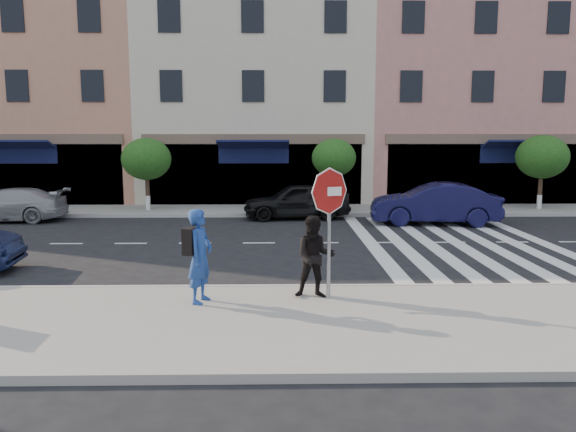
% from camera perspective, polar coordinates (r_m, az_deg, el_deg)
% --- Properties ---
extents(ground, '(120.00, 120.00, 0.00)m').
position_cam_1_polar(ground, '(13.71, -3.52, -6.00)').
color(ground, black).
rests_on(ground, ground).
extents(sidewalk_near, '(60.00, 4.50, 0.15)m').
position_cam_1_polar(sidewalk_near, '(10.10, -4.44, -10.88)').
color(sidewalk_near, gray).
rests_on(sidewalk_near, ground).
extents(sidewalk_far, '(60.00, 3.00, 0.15)m').
position_cam_1_polar(sidewalk_far, '(24.50, -2.43, 0.58)').
color(sidewalk_far, gray).
rests_on(sidewalk_far, ground).
extents(building_west_mid, '(10.00, 9.00, 14.00)m').
position_cam_1_polar(building_west_mid, '(32.61, -22.59, 14.10)').
color(building_west_mid, tan).
rests_on(building_west_mid, ground).
extents(building_centre, '(11.00, 9.00, 11.00)m').
position_cam_1_polar(building_centre, '(30.36, -3.19, 12.34)').
color(building_centre, beige).
rests_on(building_centre, ground).
extents(building_east_mid, '(13.00, 9.00, 13.00)m').
position_cam_1_polar(building_east_mid, '(32.32, 19.22, 13.44)').
color(building_east_mid, tan).
rests_on(building_east_mid, ground).
extents(street_tree_wb, '(2.10, 2.10, 3.06)m').
position_cam_1_polar(street_tree_wb, '(24.73, -14.19, 5.60)').
color(street_tree_wb, '#473323').
rests_on(street_tree_wb, sidewalk_far).
extents(street_tree_c, '(1.90, 1.90, 3.04)m').
position_cam_1_polar(street_tree_c, '(24.21, 4.68, 5.89)').
color(street_tree_c, '#473323').
rests_on(street_tree_c, sidewalk_far).
extents(street_tree_ea, '(2.20, 2.20, 3.19)m').
position_cam_1_polar(street_tree_ea, '(26.65, 24.41, 5.47)').
color(street_tree_ea, '#473323').
rests_on(street_tree_ea, sidewalk_far).
extents(stop_sign, '(0.89, 0.27, 2.60)m').
position_cam_1_polar(stop_sign, '(10.92, 4.22, 1.18)').
color(stop_sign, gray).
rests_on(stop_sign, sidewalk_near).
extents(photographer, '(0.61, 0.77, 1.83)m').
position_cam_1_polar(photographer, '(10.95, -8.91, -4.04)').
color(photographer, navy).
rests_on(photographer, sidewalk_near).
extents(walker, '(0.82, 0.65, 1.65)m').
position_cam_1_polar(walker, '(11.18, 2.75, -4.17)').
color(walker, black).
rests_on(walker, sidewalk_near).
extents(car_far_left, '(4.52, 1.96, 1.30)m').
position_cam_1_polar(car_far_left, '(24.40, -26.66, 1.01)').
color(car_far_left, '#96979B').
rests_on(car_far_left, ground).
extents(car_far_mid, '(4.38, 2.11, 1.44)m').
position_cam_1_polar(car_far_mid, '(22.54, 0.86, 1.56)').
color(car_far_mid, black).
rests_on(car_far_mid, ground).
extents(car_far_right, '(4.89, 2.15, 1.56)m').
position_cam_1_polar(car_far_right, '(21.84, 14.65, 1.22)').
color(car_far_right, black).
rests_on(car_far_right, ground).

